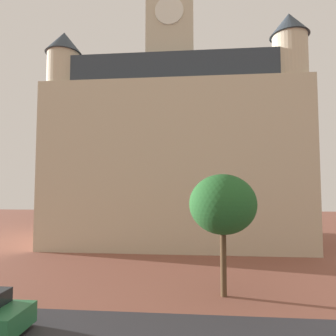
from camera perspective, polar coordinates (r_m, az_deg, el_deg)
name	(u,v)px	position (r m, az deg, el deg)	size (l,w,h in m)	color
landmark_building	(176,151)	(30.44, 1.58, 3.17)	(22.71, 14.12, 30.02)	beige
tree_curb_far	(223,205)	(14.83, 10.38, -6.88)	(3.25, 3.25, 5.82)	#4C3823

